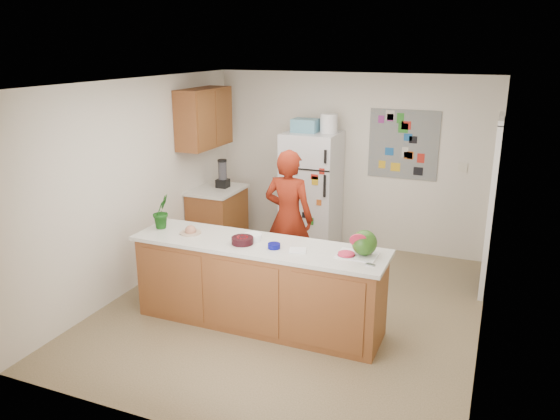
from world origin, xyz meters
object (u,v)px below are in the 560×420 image
at_px(person, 289,218).
at_px(watermelon, 364,243).
at_px(refrigerator, 311,192).
at_px(cherry_bowl, 242,240).

relative_size(person, watermelon, 6.88).
xyz_separation_m(refrigerator, cherry_bowl, (0.11, -2.45, 0.11)).
height_order(refrigerator, person, refrigerator).
bearing_deg(watermelon, refrigerator, 120.07).
height_order(watermelon, cherry_bowl, watermelon).
relative_size(watermelon, cherry_bowl, 1.10).
bearing_deg(person, cherry_bowl, 89.06).
bearing_deg(refrigerator, person, -83.17).
xyz_separation_m(refrigerator, person, (0.15, -1.27, -0.00)).
relative_size(refrigerator, watermelon, 6.91).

